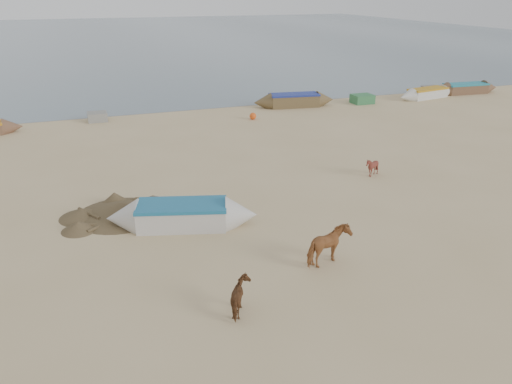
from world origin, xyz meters
TOP-DOWN VIEW (x-y plane):
  - ground at (0.00, 0.00)m, footprint 140.00×140.00m
  - sea at (0.00, 82.00)m, footprint 160.00×160.00m
  - cow_adult at (0.91, 0.00)m, footprint 1.63×1.15m
  - calf_front at (6.42, 6.32)m, footprint 0.95×0.89m
  - calf_right at (-2.35, -1.46)m, footprint 0.81×0.94m
  - near_canoe at (-2.75, 4.14)m, footprint 5.52×2.81m
  - debris_pile at (-4.78, 5.90)m, footprint 4.24×4.24m
  - waterline_canoes at (0.16, 20.20)m, footprint 53.57×2.83m
  - beach_clutter at (4.36, 20.09)m, footprint 43.98×3.89m

SIDE VIEW (x-z plane):
  - ground at x=0.00m, z-range 0.00..0.00m
  - sea at x=0.00m, z-range 0.01..0.01m
  - debris_pile at x=-4.78m, z-range 0.00..0.49m
  - beach_clutter at x=4.36m, z-range -0.02..0.62m
  - waterline_canoes at x=0.16m, z-range -0.06..0.88m
  - near_canoe at x=-2.75m, z-range 0.00..0.88m
  - calf_front at x=6.42m, z-range 0.00..0.88m
  - calf_right at x=-2.35m, z-range 0.00..0.92m
  - cow_adult at x=0.91m, z-range 0.00..1.26m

